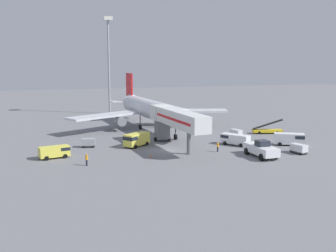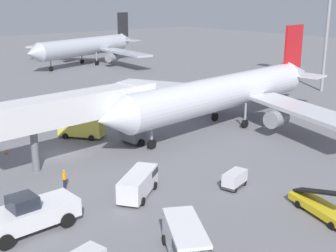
{
  "view_description": "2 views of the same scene",
  "coord_description": "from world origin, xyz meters",
  "px_view_note": "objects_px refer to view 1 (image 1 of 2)",
  "views": [
    {
      "loc": [
        -20.28,
        -65.96,
        15.67
      ],
      "look_at": [
        4.28,
        12.01,
        2.16
      ],
      "focal_mm": 43.75,
      "sensor_mm": 36.0,
      "label": 1
    },
    {
      "loc": [
        41.67,
        -19.8,
        15.94
      ],
      "look_at": [
        4.9,
        10.58,
        2.25
      ],
      "focal_mm": 48.35,
      "sensor_mm": 36.0,
      "label": 2
    }
  ],
  "objects_px": {
    "service_van_near_center": "(136,139)",
    "service_van_mid_left": "(290,139)",
    "ground_crew_worker_foreground": "(218,147)",
    "jet_bridge": "(175,119)",
    "pushback_tug": "(261,149)",
    "belt_loader_truck": "(267,130)",
    "airplane_at_gate": "(151,110)",
    "service_van_outer_right": "(55,151)",
    "safety_cone_alpha": "(150,156)",
    "apron_light_mast": "(108,48)",
    "baggage_cart_near_right": "(88,142)",
    "baggage_cart_rear_left": "(299,148)",
    "baggage_cart_mid_center": "(236,133)",
    "ground_crew_worker_midground": "(87,159)",
    "service_van_far_center": "(235,139)"
  },
  "relations": [
    {
      "from": "airplane_at_gate",
      "to": "belt_loader_truck",
      "type": "height_order",
      "value": "airplane_at_gate"
    },
    {
      "from": "service_van_outer_right",
      "to": "baggage_cart_near_right",
      "type": "xyz_separation_m",
      "value": [
        5.97,
        6.52,
        -0.23
      ]
    },
    {
      "from": "service_van_mid_left",
      "to": "safety_cone_alpha",
      "type": "height_order",
      "value": "service_van_mid_left"
    },
    {
      "from": "service_van_outer_right",
      "to": "service_van_far_center",
      "type": "distance_m",
      "value": 31.75
    },
    {
      "from": "service_van_near_center",
      "to": "service_van_outer_right",
      "type": "relative_size",
      "value": 1.08
    },
    {
      "from": "service_van_outer_right",
      "to": "baggage_cart_mid_center",
      "type": "bearing_deg",
      "value": 12.15
    },
    {
      "from": "jet_bridge",
      "to": "baggage_cart_near_right",
      "type": "distance_m",
      "value": 16.13
    },
    {
      "from": "belt_loader_truck",
      "to": "service_van_mid_left",
      "type": "relative_size",
      "value": 1.15
    },
    {
      "from": "pushback_tug",
      "to": "baggage_cart_rear_left",
      "type": "distance_m",
      "value": 7.26
    },
    {
      "from": "pushback_tug",
      "to": "ground_crew_worker_foreground",
      "type": "xyz_separation_m",
      "value": [
        -5.16,
        5.39,
        -0.37
      ]
    },
    {
      "from": "service_van_far_center",
      "to": "apron_light_mast",
      "type": "bearing_deg",
      "value": 106.24
    },
    {
      "from": "service_van_near_center",
      "to": "service_van_mid_left",
      "type": "relative_size",
      "value": 0.96
    },
    {
      "from": "jet_bridge",
      "to": "apron_light_mast",
      "type": "distance_m",
      "value": 50.81
    },
    {
      "from": "service_van_near_center",
      "to": "baggage_cart_mid_center",
      "type": "height_order",
      "value": "service_van_near_center"
    },
    {
      "from": "jet_bridge",
      "to": "service_van_outer_right",
      "type": "relative_size",
      "value": 3.88
    },
    {
      "from": "service_van_outer_right",
      "to": "apron_light_mast",
      "type": "height_order",
      "value": "apron_light_mast"
    },
    {
      "from": "jet_bridge",
      "to": "ground_crew_worker_foreground",
      "type": "relative_size",
      "value": 11.27
    },
    {
      "from": "belt_loader_truck",
      "to": "service_van_near_center",
      "type": "bearing_deg",
      "value": -171.86
    },
    {
      "from": "baggage_cart_mid_center",
      "to": "baggage_cart_near_right",
      "type": "bearing_deg",
      "value": -177.72
    },
    {
      "from": "jet_bridge",
      "to": "service_van_outer_right",
      "type": "height_order",
      "value": "jet_bridge"
    },
    {
      "from": "airplane_at_gate",
      "to": "service_van_outer_right",
      "type": "distance_m",
      "value": 30.88
    },
    {
      "from": "baggage_cart_near_right",
      "to": "apron_light_mast",
      "type": "distance_m",
      "value": 48.74
    },
    {
      "from": "pushback_tug",
      "to": "baggage_cart_mid_center",
      "type": "height_order",
      "value": "pushback_tug"
    },
    {
      "from": "service_van_near_center",
      "to": "ground_crew_worker_foreground",
      "type": "relative_size",
      "value": 3.15
    },
    {
      "from": "airplane_at_gate",
      "to": "service_van_mid_left",
      "type": "height_order",
      "value": "airplane_at_gate"
    },
    {
      "from": "jet_bridge",
      "to": "service_van_near_center",
      "type": "bearing_deg",
      "value": 154.95
    },
    {
      "from": "airplane_at_gate",
      "to": "belt_loader_truck",
      "type": "bearing_deg",
      "value": -30.36
    },
    {
      "from": "pushback_tug",
      "to": "belt_loader_truck",
      "type": "height_order",
      "value": "belt_loader_truck"
    },
    {
      "from": "baggage_cart_rear_left",
      "to": "baggage_cart_near_right",
      "type": "relative_size",
      "value": 1.19
    },
    {
      "from": "service_van_mid_left",
      "to": "service_van_far_center",
      "type": "bearing_deg",
      "value": 161.06
    },
    {
      "from": "baggage_cart_rear_left",
      "to": "safety_cone_alpha",
      "type": "distance_m",
      "value": 24.84
    },
    {
      "from": "jet_bridge",
      "to": "ground_crew_worker_foreground",
      "type": "bearing_deg",
      "value": -42.63
    },
    {
      "from": "belt_loader_truck",
      "to": "ground_crew_worker_midground",
      "type": "relative_size",
      "value": 3.47
    },
    {
      "from": "service_van_outer_right",
      "to": "safety_cone_alpha",
      "type": "relative_size",
      "value": 10.07
    },
    {
      "from": "pushback_tug",
      "to": "baggage_cart_rear_left",
      "type": "relative_size",
      "value": 2.36
    },
    {
      "from": "ground_crew_worker_foreground",
      "to": "apron_light_mast",
      "type": "xyz_separation_m",
      "value": [
        -9.37,
        54.19,
        17.77
      ]
    },
    {
      "from": "service_van_mid_left",
      "to": "ground_crew_worker_foreground",
      "type": "bearing_deg",
      "value": -176.69
    },
    {
      "from": "service_van_far_center",
      "to": "baggage_cart_mid_center",
      "type": "relative_size",
      "value": 1.94
    },
    {
      "from": "airplane_at_gate",
      "to": "safety_cone_alpha",
      "type": "height_order",
      "value": "airplane_at_gate"
    },
    {
      "from": "service_van_outer_right",
      "to": "ground_crew_worker_foreground",
      "type": "height_order",
      "value": "service_van_outer_right"
    },
    {
      "from": "service_van_mid_left",
      "to": "safety_cone_alpha",
      "type": "xyz_separation_m",
      "value": [
        -26.75,
        -1.47,
        -1.01
      ]
    },
    {
      "from": "service_van_near_center",
      "to": "baggage_cart_mid_center",
      "type": "bearing_deg",
      "value": 8.07
    },
    {
      "from": "jet_bridge",
      "to": "ground_crew_worker_foreground",
      "type": "xyz_separation_m",
      "value": [
        5.8,
        -5.34,
        -4.23
      ]
    },
    {
      "from": "ground_crew_worker_foreground",
      "to": "ground_crew_worker_midground",
      "type": "relative_size",
      "value": 0.92
    },
    {
      "from": "baggage_cart_near_right",
      "to": "ground_crew_worker_foreground",
      "type": "bearing_deg",
      "value": -26.43
    },
    {
      "from": "service_van_outer_right",
      "to": "ground_crew_worker_midground",
      "type": "xyz_separation_m",
      "value": [
        4.24,
        -6.24,
        -0.11
      ]
    },
    {
      "from": "service_van_outer_right",
      "to": "baggage_cart_mid_center",
      "type": "xyz_separation_m",
      "value": [
        35.77,
        7.7,
        -0.29
      ]
    },
    {
      "from": "baggage_cart_rear_left",
      "to": "ground_crew_worker_midground",
      "type": "height_order",
      "value": "ground_crew_worker_midground"
    },
    {
      "from": "jet_bridge",
      "to": "safety_cone_alpha",
      "type": "bearing_deg",
      "value": -136.16
    },
    {
      "from": "service_van_outer_right",
      "to": "baggage_cart_rear_left",
      "type": "bearing_deg",
      "value": -12.9
    }
  ]
}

